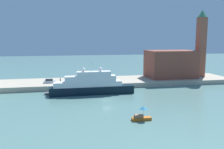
# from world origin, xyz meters

# --- Properties ---
(ground) EXTENTS (400.00, 400.00, 0.00)m
(ground) POSITION_xyz_m (0.00, 0.00, 0.00)
(ground) COLOR slate
(quay_dock) EXTENTS (110.00, 18.15, 1.75)m
(quay_dock) POSITION_xyz_m (0.00, 25.07, 0.88)
(quay_dock) COLOR #ADA38E
(quay_dock) RESTS_ON ground
(large_yacht) EXTENTS (26.95, 3.95, 10.37)m
(large_yacht) POSITION_xyz_m (-3.56, 8.85, 2.95)
(large_yacht) COLOR black
(large_yacht) RESTS_ON ground
(small_motorboat) EXTENTS (4.31, 1.84, 3.14)m
(small_motorboat) POSITION_xyz_m (4.20, -18.77, 1.19)
(small_motorboat) COLOR #C66019
(small_motorboat) RESTS_ON ground
(work_barge) EXTENTS (5.80, 1.73, 0.67)m
(work_barge) POSITION_xyz_m (-15.29, 11.05, 0.33)
(work_barge) COLOR #595966
(work_barge) RESTS_ON ground
(harbor_building) EXTENTS (19.25, 12.83, 11.21)m
(harbor_building) POSITION_xyz_m (31.77, 26.11, 7.36)
(harbor_building) COLOR brown
(harbor_building) RESTS_ON quay_dock
(bell_tower) EXTENTS (4.24, 4.24, 27.91)m
(bell_tower) POSITION_xyz_m (45.44, 26.30, 16.58)
(bell_tower) COLOR #93513D
(bell_tower) RESTS_ON quay_dock
(parked_car) EXTENTS (4.27, 1.68, 1.48)m
(parked_car) POSITION_xyz_m (-17.13, 22.50, 2.38)
(parked_car) COLOR silver
(parked_car) RESTS_ON quay_dock
(person_figure) EXTENTS (0.36, 0.36, 1.69)m
(person_figure) POSITION_xyz_m (-13.33, 23.05, 2.54)
(person_figure) COLOR #4C4C4C
(person_figure) RESTS_ON quay_dock
(mooring_bollard) EXTENTS (0.39, 0.39, 0.73)m
(mooring_bollard) POSITION_xyz_m (-3.45, 17.71, 2.12)
(mooring_bollard) COLOR black
(mooring_bollard) RESTS_ON quay_dock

